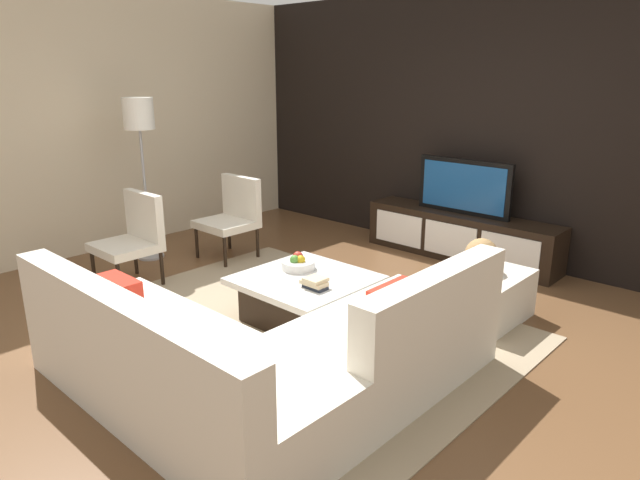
{
  "coord_description": "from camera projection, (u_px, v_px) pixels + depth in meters",
  "views": [
    {
      "loc": [
        2.87,
        -2.93,
        1.97
      ],
      "look_at": [
        -0.25,
        0.43,
        0.59
      ],
      "focal_mm": 31.75,
      "sensor_mm": 36.0,
      "label": 1
    }
  ],
  "objects": [
    {
      "name": "ground_plane",
      "position": [
        306.0,
        328.0,
        4.5
      ],
      "size": [
        14.0,
        14.0,
        0.0
      ],
      "primitive_type": "plane",
      "color": "brown"
    },
    {
      "name": "feature_wall_back",
      "position": [
        482.0,
        126.0,
        5.99
      ],
      "size": [
        6.4,
        0.12,
        2.8
      ],
      "primitive_type": "cube",
      "color": "black",
      "rests_on": "ground"
    },
    {
      "name": "side_wall_left",
      "position": [
        113.0,
        123.0,
        6.32
      ],
      "size": [
        0.12,
        5.2,
        2.8
      ],
      "primitive_type": "cube",
      "color": "beige",
      "rests_on": "ground"
    },
    {
      "name": "area_rug",
      "position": [
        297.0,
        324.0,
        4.56
      ],
      "size": [
        3.39,
        2.45,
        0.01
      ],
      "primitive_type": "cube",
      "color": "tan",
      "rests_on": "ground"
    },
    {
      "name": "media_console",
      "position": [
        460.0,
        236.0,
        6.11
      ],
      "size": [
        2.14,
        0.44,
        0.5
      ],
      "color": "black",
      "rests_on": "ground"
    },
    {
      "name": "television",
      "position": [
        464.0,
        187.0,
        5.95
      ],
      "size": [
        1.06,
        0.06,
        0.58
      ],
      "color": "black",
      "rests_on": "media_console"
    },
    {
      "name": "sectional_couch",
      "position": [
        262.0,
        356.0,
        3.47
      ],
      "size": [
        2.28,
        2.27,
        0.82
      ],
      "color": "silver",
      "rests_on": "ground"
    },
    {
      "name": "coffee_table",
      "position": [
        305.0,
        298.0,
        4.58
      ],
      "size": [
        0.97,
        0.95,
        0.38
      ],
      "color": "black",
      "rests_on": "ground"
    },
    {
      "name": "accent_chair_near",
      "position": [
        134.0,
        234.0,
        5.32
      ],
      "size": [
        0.56,
        0.52,
        0.87
      ],
      "rotation": [
        0.0,
        0.0,
        0.16
      ],
      "color": "black",
      "rests_on": "ground"
    },
    {
      "name": "floor_lamp",
      "position": [
        139.0,
        125.0,
        5.79
      ],
      "size": [
        0.31,
        0.31,
        1.71
      ],
      "color": "#A5A5AA",
      "rests_on": "ground"
    },
    {
      "name": "ottoman",
      "position": [
        478.0,
        293.0,
        4.67
      ],
      "size": [
        0.7,
        0.7,
        0.4
      ],
      "primitive_type": "cube",
      "color": "silver",
      "rests_on": "ground"
    },
    {
      "name": "fruit_bowl",
      "position": [
        298.0,
        263.0,
        4.7
      ],
      "size": [
        0.28,
        0.28,
        0.13
      ],
      "color": "silver",
      "rests_on": "coffee_table"
    },
    {
      "name": "accent_chair_far",
      "position": [
        233.0,
        213.0,
        6.12
      ],
      "size": [
        0.57,
        0.52,
        0.87
      ],
      "rotation": [
        0.0,
        0.0,
        -0.11
      ],
      "color": "black",
      "rests_on": "ground"
    },
    {
      "name": "decorative_ball",
      "position": [
        481.0,
        255.0,
        4.58
      ],
      "size": [
        0.27,
        0.27,
        0.27
      ],
      "primitive_type": "sphere",
      "color": "#AD8451",
      "rests_on": "ottoman"
    },
    {
      "name": "book_stack",
      "position": [
        315.0,
        283.0,
        4.28
      ],
      "size": [
        0.21,
        0.15,
        0.08
      ],
      "color": "#1E232D",
      "rests_on": "coffee_table"
    }
  ]
}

